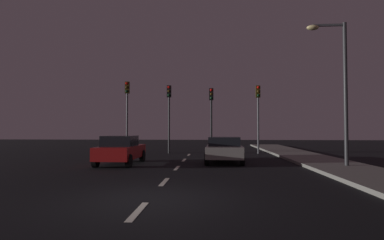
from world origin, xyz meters
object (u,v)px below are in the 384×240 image
(traffic_signal_center_left, at_px, (169,106))
(traffic_signal_center_right, at_px, (211,108))
(car_stopped_ahead, at_px, (224,149))
(street_lamp_right, at_px, (339,80))
(car_adjacent_lane, at_px, (121,150))
(traffic_signal_far_left, at_px, (127,103))
(traffic_signal_far_right, at_px, (258,106))

(traffic_signal_center_left, bearing_deg, traffic_signal_center_right, -0.01)
(car_stopped_ahead, distance_m, street_lamp_right, 6.70)
(traffic_signal_center_left, distance_m, street_lamp_right, 12.52)
(street_lamp_right, bearing_deg, traffic_signal_center_left, 136.75)
(car_adjacent_lane, bearing_deg, traffic_signal_far_left, 103.36)
(traffic_signal_center_right, distance_m, street_lamp_right, 10.43)
(traffic_signal_far_left, bearing_deg, traffic_signal_far_right, -0.00)
(traffic_signal_far_left, distance_m, traffic_signal_center_left, 3.25)
(traffic_signal_far_right, distance_m, car_adjacent_lane, 11.43)
(traffic_signal_far_right, bearing_deg, traffic_signal_center_left, 180.00)
(traffic_signal_center_left, relative_size, car_stopped_ahead, 1.15)
(traffic_signal_center_right, xyz_separation_m, traffic_signal_far_right, (3.49, 0.00, 0.11))
(traffic_signal_far_left, relative_size, street_lamp_right, 0.81)
(traffic_signal_far_left, distance_m, street_lamp_right, 15.04)
(traffic_signal_center_left, height_order, traffic_signal_center_right, traffic_signal_center_left)
(car_adjacent_lane, bearing_deg, street_lamp_right, -5.76)
(traffic_signal_far_left, bearing_deg, street_lamp_right, -34.76)
(traffic_signal_center_left, xyz_separation_m, traffic_signal_center_right, (3.21, -0.00, -0.15))
(car_stopped_ahead, height_order, street_lamp_right, street_lamp_right)
(traffic_signal_far_right, xyz_separation_m, car_adjacent_lane, (-8.16, -7.51, -2.81))
(traffic_signal_center_left, bearing_deg, car_adjacent_lane, -100.98)
(traffic_signal_center_right, bearing_deg, traffic_signal_far_right, 0.01)
(traffic_signal_center_left, xyz_separation_m, car_adjacent_lane, (-1.46, -7.51, -2.85))
(street_lamp_right, bearing_deg, traffic_signal_far_right, 105.73)
(traffic_signal_center_right, bearing_deg, car_adjacent_lane, -121.88)
(traffic_signal_center_left, relative_size, car_adjacent_lane, 1.31)
(traffic_signal_far_left, relative_size, traffic_signal_far_right, 1.08)
(car_adjacent_lane, height_order, street_lamp_right, street_lamp_right)
(street_lamp_right, bearing_deg, traffic_signal_far_left, 145.24)
(traffic_signal_far_right, height_order, car_adjacent_lane, traffic_signal_far_right)
(car_stopped_ahead, bearing_deg, traffic_signal_center_right, 96.63)
(car_adjacent_lane, bearing_deg, traffic_signal_center_left, 79.02)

